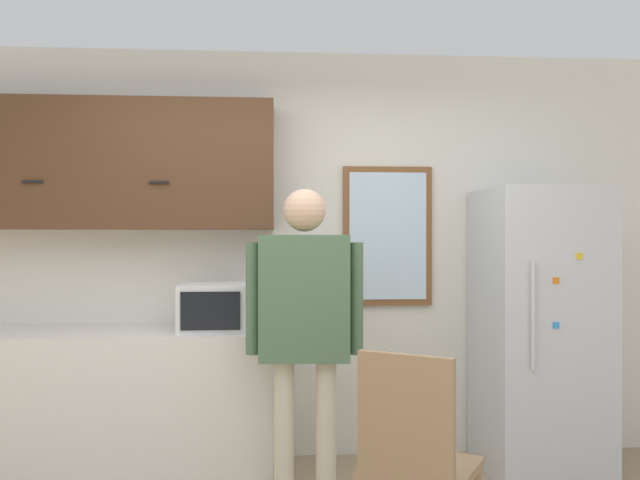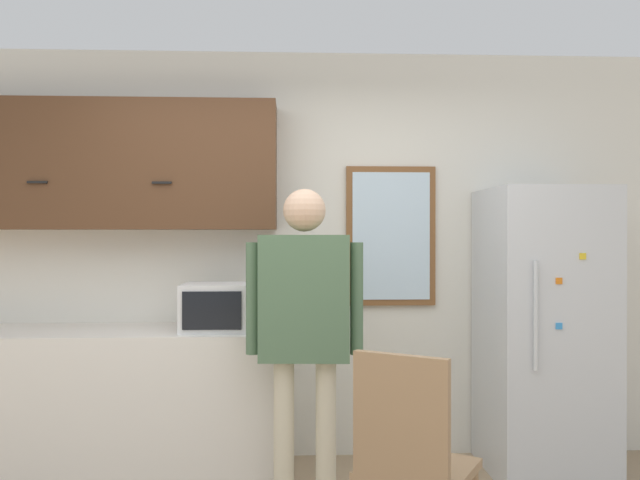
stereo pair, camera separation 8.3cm
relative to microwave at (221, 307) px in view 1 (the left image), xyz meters
name	(u,v)px [view 1 (the left image)]	position (x,y,z in m)	size (l,w,h in m)	color
back_wall	(282,254)	(0.37, 0.40, 0.31)	(6.00, 0.06, 2.70)	silver
counter	(96,405)	(-0.75, 0.05, -0.59)	(2.14, 0.63, 0.90)	silver
upper_cabinets	(103,165)	(-0.75, 0.22, 0.88)	(2.14, 0.32, 0.81)	#51331E
microwave	(221,307)	(0.00, 0.00, 0.00)	(0.49, 0.39, 0.28)	white
person	(305,313)	(0.48, -0.48, 0.02)	(0.63, 0.25, 1.72)	beige
refrigerator	(538,330)	(1.98, 0.01, -0.16)	(0.69, 0.74, 1.77)	silver
chair	(414,455)	(0.92, -1.20, -0.50)	(0.61, 0.61, 0.99)	#997551
window	(387,236)	(1.08, 0.35, 0.43)	(0.60, 0.05, 0.93)	brown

